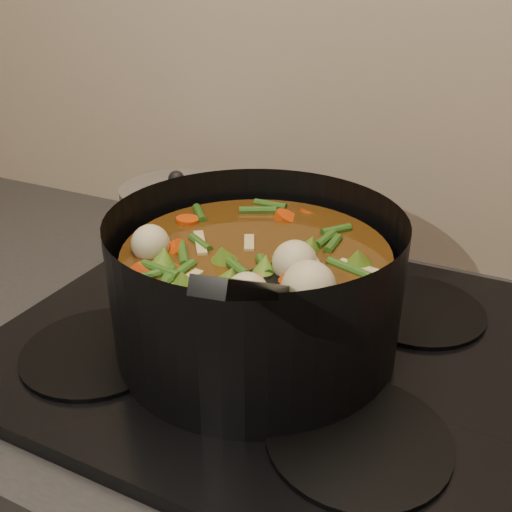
% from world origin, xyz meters
% --- Properties ---
extents(stovetop, '(0.62, 0.54, 0.03)m').
position_xyz_m(stovetop, '(0.00, 1.93, 0.92)').
color(stovetop, black).
rests_on(stovetop, counter).
extents(stockpot, '(0.34, 0.44, 0.25)m').
position_xyz_m(stockpot, '(-0.00, 1.90, 1.01)').
color(stockpot, black).
rests_on(stockpot, stovetop).
extents(saucepan, '(0.17, 0.17, 0.14)m').
position_xyz_m(saucepan, '(-0.21, 2.06, 0.99)').
color(saucepan, silver).
rests_on(saucepan, stovetop).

